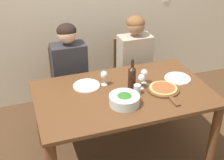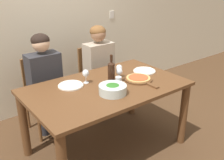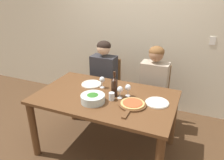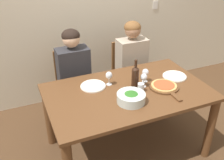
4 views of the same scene
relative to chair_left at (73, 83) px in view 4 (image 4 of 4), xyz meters
name	(u,v)px [view 4 (image 4 of 4)]	position (x,y,z in m)	size (l,w,h in m)	color
ground_plane	(126,148)	(0.36, -0.84, -0.51)	(40.00, 40.00, 0.00)	#4C331E
back_wall	(84,5)	(0.36, 0.54, 0.84)	(10.00, 0.06, 2.70)	beige
dining_table	(128,101)	(0.36, -0.84, 0.15)	(1.65, 1.00, 0.78)	brown
chair_left	(73,83)	(0.00, 0.00, 0.00)	(0.42, 0.42, 0.93)	brown
chair_right	(128,72)	(0.78, 0.00, 0.00)	(0.42, 0.42, 0.93)	brown
person_woman	(74,69)	(0.00, -0.11, 0.25)	(0.47, 0.51, 1.25)	#28282D
person_man	(132,59)	(0.78, -0.11, 0.25)	(0.47, 0.51, 1.25)	#28282D
wine_bottle	(135,76)	(0.46, -0.79, 0.40)	(0.08, 0.08, 0.31)	black
broccoli_bowl	(131,98)	(0.30, -1.03, 0.32)	(0.27, 0.27, 0.10)	silver
dinner_plate_left	(93,86)	(0.06, -0.62, 0.28)	(0.26, 0.26, 0.02)	silver
dinner_plate_right	(175,76)	(0.97, -0.77, 0.28)	(0.26, 0.26, 0.02)	silver
pizza_on_board	(164,87)	(0.73, -0.93, 0.29)	(0.30, 0.44, 0.04)	brown
wine_glass_left	(109,76)	(0.23, -0.65, 0.38)	(0.07, 0.07, 0.15)	silver
wine_glass_right	(145,73)	(0.61, -0.74, 0.38)	(0.07, 0.07, 0.15)	silver
wine_glass_centre	(144,78)	(0.55, -0.82, 0.38)	(0.07, 0.07, 0.15)	silver
water_tumbler	(141,88)	(0.47, -0.90, 0.32)	(0.07, 0.07, 0.09)	silver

